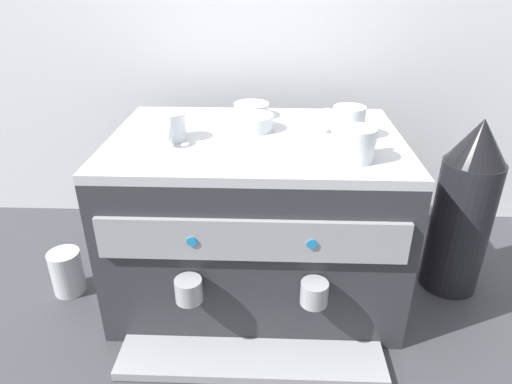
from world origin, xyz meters
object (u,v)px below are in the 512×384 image
espresso_machine (256,216)px  ceramic_bowl_1 (251,110)px  ceramic_bowl_0 (254,123)px  ceramic_cup_0 (358,144)px  ceramic_cup_2 (347,122)px  ceramic_cup_1 (171,126)px  coffee_grinder (464,209)px  milk_pitcher (67,272)px

espresso_machine → ceramic_bowl_1: size_ratio=7.36×
ceramic_bowl_0 → ceramic_bowl_1: bearing=95.8°
ceramic_cup_0 → ceramic_bowl_0: ceramic_cup_0 is taller
ceramic_cup_0 → ceramic_cup_2: ceramic_cup_2 is taller
espresso_machine → ceramic_cup_1: ceramic_cup_1 is taller
ceramic_bowl_1 → coffee_grinder: coffee_grinder is taller
ceramic_cup_0 → ceramic_bowl_1: (-0.22, 0.28, -0.02)m
coffee_grinder → ceramic_bowl_0: bearing=176.2°
ceramic_cup_2 → ceramic_cup_1: bearing=-174.6°
ceramic_bowl_1 → coffee_grinder: size_ratio=0.20×
espresso_machine → ceramic_cup_2: size_ratio=6.22×
ceramic_bowl_1 → ceramic_bowl_0: bearing=-84.2°
espresso_machine → ceramic_cup_1: (-0.19, -0.03, 0.24)m
espresso_machine → milk_pitcher: size_ratio=5.66×
coffee_grinder → ceramic_cup_2: bearing=-178.9°
ceramic_cup_2 → ceramic_bowl_1: (-0.22, 0.15, -0.02)m
espresso_machine → ceramic_cup_1: size_ratio=6.69×
ceramic_cup_1 → ceramic_cup_2: 0.39m
ceramic_cup_2 → ceramic_bowl_1: ceramic_cup_2 is taller
coffee_grinder → espresso_machine: bearing=-178.0°
ceramic_bowl_0 → coffee_grinder: size_ratio=0.21×
ceramic_cup_2 → ceramic_bowl_1: size_ratio=1.18×
ceramic_bowl_0 → ceramic_bowl_1: size_ratio=1.05×
ceramic_bowl_1 → milk_pitcher: (-0.47, -0.21, -0.37)m
espresso_machine → ceramic_cup_0: 0.34m
ceramic_cup_0 → ceramic_cup_1: bearing=165.9°
coffee_grinder → ceramic_cup_1: bearing=-176.5°
ceramic_bowl_1 → coffee_grinder: bearing=-14.7°
ceramic_cup_1 → ceramic_bowl_0: 0.20m
coffee_grinder → milk_pitcher: coffee_grinder is taller
ceramic_cup_1 → ceramic_bowl_0: size_ratio=1.05×
coffee_grinder → ceramic_cup_0: bearing=-155.0°
ceramic_bowl_0 → milk_pitcher: bearing=-167.9°
ceramic_cup_0 → ceramic_cup_1: ceramic_cup_0 is taller
ceramic_cup_2 → coffee_grinder: 0.38m
ceramic_bowl_0 → ceramic_cup_1: bearing=-156.6°
ceramic_bowl_0 → coffee_grinder: coffee_grinder is taller
ceramic_cup_0 → coffee_grinder: ceramic_cup_0 is taller
espresso_machine → ceramic_cup_1: bearing=-172.4°
ceramic_bowl_1 → coffee_grinder: 0.58m
ceramic_cup_1 → ceramic_bowl_0: ceramic_cup_1 is taller
ceramic_cup_0 → ceramic_cup_2: size_ratio=0.89×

